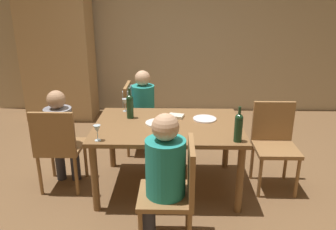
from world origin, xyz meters
TOP-DOWN VIEW (x-y plane):
  - ground_plane at (0.00, 0.00)m, footprint 10.00×10.00m
  - rear_room_partition at (0.00, 2.72)m, footprint 6.40×0.12m
  - armoire_cabinet at (-1.86, 2.27)m, footprint 1.18×0.62m
  - dining_table at (0.00, 0.00)m, footprint 1.51×1.04m
  - chair_far_left at (-0.46, 0.90)m, footprint 0.46×0.44m
  - chair_near at (0.09, -0.90)m, footprint 0.44×0.44m
  - chair_left_end at (-1.14, -0.09)m, footprint 0.44×0.44m
  - chair_right_end at (1.14, 0.09)m, footprint 0.44×0.44m
  - person_woman_host at (-0.31, 0.90)m, footprint 0.34×0.29m
  - person_man_bearded at (-0.03, -0.90)m, footprint 0.37×0.32m
  - person_man_guest at (-1.14, 0.03)m, footprint 0.28×0.33m
  - wine_bottle_tall_green at (-0.41, 0.18)m, footprint 0.07×0.07m
  - wine_bottle_dark_red at (0.64, -0.42)m, footprint 0.07×0.07m
  - wine_glass_near_left at (-0.50, 0.40)m, footprint 0.07×0.07m
  - wine_glass_centre at (-0.63, -0.43)m, footprint 0.07×0.07m
  - dinner_plate_host at (-0.11, 0.02)m, footprint 0.25×0.25m
  - dinner_plate_guest_left at (0.39, 0.15)m, footprint 0.25×0.25m
  - folded_napkin at (0.08, 0.21)m, footprint 0.19×0.16m

SIDE VIEW (x-z plane):
  - ground_plane at x=0.00m, z-range 0.00..0.00m
  - chair_near at x=0.09m, z-range 0.07..0.99m
  - chair_left_end at x=-1.14m, z-range 0.07..0.99m
  - chair_right_end at x=1.14m, z-range 0.07..0.99m
  - chair_far_left at x=-0.46m, z-range 0.13..1.05m
  - person_man_guest at x=-1.14m, z-range 0.09..1.17m
  - person_woman_host at x=-0.31m, z-range 0.09..1.19m
  - dining_table at x=0.00m, z-range 0.28..1.01m
  - person_man_bearded at x=-0.03m, z-range 0.09..1.25m
  - dinner_plate_host at x=-0.11m, z-range 0.73..0.75m
  - dinner_plate_guest_left at x=0.39m, z-range 0.73..0.75m
  - folded_napkin at x=0.08m, z-range 0.73..0.76m
  - wine_glass_near_left at x=-0.50m, z-range 0.76..0.91m
  - wine_glass_centre at x=-0.63m, z-range 0.76..0.91m
  - wine_bottle_tall_green at x=-0.41m, z-range 0.71..1.04m
  - wine_bottle_dark_red at x=0.64m, z-range 0.71..1.04m
  - armoire_cabinet at x=-1.86m, z-range 0.01..2.19m
  - rear_room_partition at x=0.00m, z-range 0.00..2.70m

